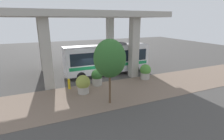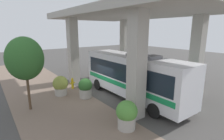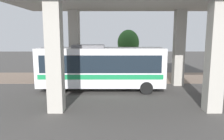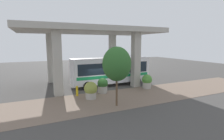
{
  "view_description": "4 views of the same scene",
  "coord_description": "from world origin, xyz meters",
  "px_view_note": "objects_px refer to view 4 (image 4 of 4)",
  "views": [
    {
      "loc": [
        -16.62,
        5.49,
        6.48
      ],
      "look_at": [
        -0.13,
        -1.7,
        1.28
      ],
      "focal_mm": 28.0,
      "sensor_mm": 36.0,
      "label": 1
    },
    {
      "loc": [
        -6.93,
        -12.26,
        5.55
      ],
      "look_at": [
        1.69,
        -0.51,
        2.2
      ],
      "focal_mm": 28.0,
      "sensor_mm": 36.0,
      "label": 2
    },
    {
      "loc": [
        20.2,
        -1.36,
        4.59
      ],
      "look_at": [
        0.91,
        -1.34,
        1.46
      ],
      "focal_mm": 35.0,
      "sensor_mm": 36.0,
      "label": 3
    },
    {
      "loc": [
        -17.94,
        6.96,
        5.38
      ],
      "look_at": [
        -0.39,
        -1.05,
        2.45
      ],
      "focal_mm": 28.0,
      "sensor_mm": 36.0,
      "label": 4
    }
  ],
  "objects_px": {
    "planter_middle": "(147,81)",
    "planter_back": "(103,85)",
    "fire_hydrant": "(77,91)",
    "street_tree_near": "(117,64)",
    "planter_front": "(91,90)",
    "bus": "(111,69)"
  },
  "relations": [
    {
      "from": "planter_middle",
      "to": "street_tree_near",
      "type": "relative_size",
      "value": 0.33
    },
    {
      "from": "planter_middle",
      "to": "planter_back",
      "type": "distance_m",
      "value": 5.62
    },
    {
      "from": "street_tree_near",
      "to": "bus",
      "type": "bearing_deg",
      "value": -20.57
    },
    {
      "from": "bus",
      "to": "fire_hydrant",
      "type": "xyz_separation_m",
      "value": [
        -3.03,
        5.22,
        -1.51
      ]
    },
    {
      "from": "planter_front",
      "to": "planter_middle",
      "type": "xyz_separation_m",
      "value": [
        1.1,
        -7.43,
        -0.0
      ]
    },
    {
      "from": "fire_hydrant",
      "to": "street_tree_near",
      "type": "xyz_separation_m",
      "value": [
        -4.32,
        -2.46,
        3.13
      ]
    },
    {
      "from": "bus",
      "to": "street_tree_near",
      "type": "relative_size",
      "value": 1.97
    },
    {
      "from": "fire_hydrant",
      "to": "street_tree_near",
      "type": "height_order",
      "value": "street_tree_near"
    },
    {
      "from": "planter_front",
      "to": "planter_middle",
      "type": "height_order",
      "value": "planter_front"
    },
    {
      "from": "planter_front",
      "to": "street_tree_near",
      "type": "height_order",
      "value": "street_tree_near"
    },
    {
      "from": "planter_front",
      "to": "planter_back",
      "type": "distance_m",
      "value": 2.32
    },
    {
      "from": "planter_front",
      "to": "planter_back",
      "type": "xyz_separation_m",
      "value": [
        1.45,
        -1.82,
        -0.03
      ]
    },
    {
      "from": "fire_hydrant",
      "to": "planter_front",
      "type": "xyz_separation_m",
      "value": [
        -1.53,
        -1.01,
        0.34
      ]
    },
    {
      "from": "fire_hydrant",
      "to": "planter_front",
      "type": "distance_m",
      "value": 1.86
    },
    {
      "from": "bus",
      "to": "planter_middle",
      "type": "distance_m",
      "value": 4.86
    },
    {
      "from": "bus",
      "to": "planter_back",
      "type": "bearing_deg",
      "value": 142.45
    },
    {
      "from": "planter_back",
      "to": "planter_middle",
      "type": "bearing_deg",
      "value": -93.5
    },
    {
      "from": "bus",
      "to": "fire_hydrant",
      "type": "relative_size",
      "value": 9.55
    },
    {
      "from": "street_tree_near",
      "to": "planter_middle",
      "type": "bearing_deg",
      "value": -56.88
    },
    {
      "from": "bus",
      "to": "planter_middle",
      "type": "bearing_deg",
      "value": -137.07
    },
    {
      "from": "bus",
      "to": "planter_back",
      "type": "xyz_separation_m",
      "value": [
        -3.11,
        2.39,
        -1.19
      ]
    },
    {
      "from": "fire_hydrant",
      "to": "planter_middle",
      "type": "distance_m",
      "value": 8.45
    }
  ]
}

